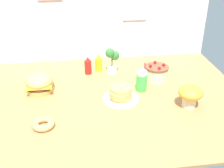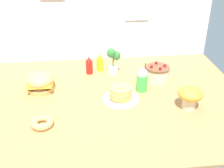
% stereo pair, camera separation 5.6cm
% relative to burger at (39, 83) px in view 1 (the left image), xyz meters
% --- Properties ---
extents(ground_plane, '(2.49, 1.76, 0.02)m').
position_rel_burger_xyz_m(ground_plane, '(0.57, -0.20, -0.09)').
color(ground_plane, '#B27F4C').
extents(back_wall, '(2.49, 0.04, 1.03)m').
position_rel_burger_xyz_m(back_wall, '(0.57, 0.67, 0.43)').
color(back_wall, silver).
rests_on(back_wall, ground_plane).
extents(burger, '(0.24, 0.24, 0.18)m').
position_rel_burger_xyz_m(burger, '(0.00, 0.00, 0.00)').
color(burger, '#DBA859').
rests_on(burger, ground_plane).
extents(pancake_stack, '(0.31, 0.31, 0.14)m').
position_rel_burger_xyz_m(pancake_stack, '(0.70, -0.24, -0.03)').
color(pancake_stack, white).
rests_on(pancake_stack, ground_plane).
extents(layer_cake, '(0.23, 0.23, 0.17)m').
position_rel_burger_xyz_m(layer_cake, '(1.11, 0.09, -0.01)').
color(layer_cake, beige).
rests_on(layer_cake, ground_plane).
extents(ketchup_bottle, '(0.07, 0.07, 0.18)m').
position_rel_burger_xyz_m(ketchup_bottle, '(0.46, 0.30, 0.00)').
color(ketchup_bottle, red).
rests_on(ketchup_bottle, ground_plane).
extents(mustard_bottle, '(0.07, 0.07, 0.18)m').
position_rel_burger_xyz_m(mustard_bottle, '(0.57, 0.35, 0.00)').
color(mustard_bottle, yellow).
rests_on(mustard_bottle, ground_plane).
extents(cream_soda_cup, '(0.10, 0.10, 0.28)m').
position_rel_burger_xyz_m(cream_soda_cup, '(0.92, -0.10, 0.02)').
color(cream_soda_cup, green).
rests_on(cream_soda_cup, ground_plane).
extents(donut_pink_glaze, '(0.17, 0.17, 0.05)m').
position_rel_burger_xyz_m(donut_pink_glaze, '(0.07, -0.54, -0.06)').
color(donut_pink_glaze, tan).
rests_on(donut_pink_glaze, ground_plane).
extents(potted_plant, '(0.14, 0.10, 0.28)m').
position_rel_burger_xyz_m(potted_plant, '(0.70, 0.28, 0.07)').
color(potted_plant, white).
rests_on(potted_plant, ground_plane).
extents(mushroom_stool, '(0.20, 0.20, 0.19)m').
position_rel_burger_xyz_m(mushroom_stool, '(1.24, -0.43, 0.04)').
color(mushroom_stool, beige).
rests_on(mushroom_stool, ground_plane).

